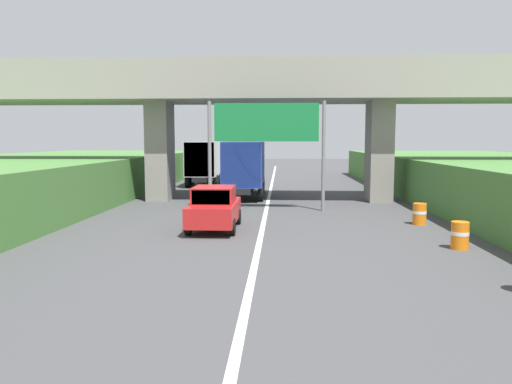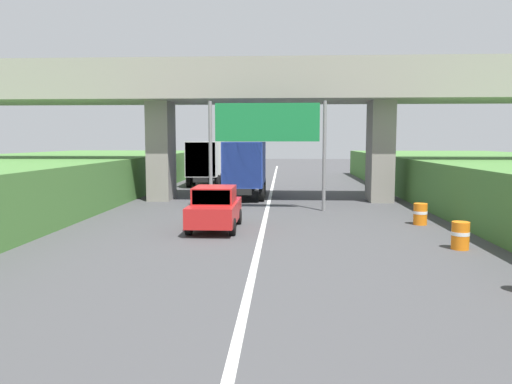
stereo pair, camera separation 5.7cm
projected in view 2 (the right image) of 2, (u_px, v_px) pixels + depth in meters
lane_centre_stripe at (265, 217)px, 23.00m from camera, size 0.20×92.07×0.01m
overpass_bridge at (270, 97)px, 28.85m from camera, size 40.00×4.80×7.97m
overhead_highway_sign at (267, 130)px, 24.77m from camera, size 5.88×0.18×5.47m
truck_black at (207, 161)px, 39.61m from camera, size 2.44×7.30×3.44m
truck_blue at (246, 166)px, 31.05m from camera, size 2.44×7.30×3.44m
car_red at (215, 208)px, 19.70m from camera, size 1.86×4.10×1.72m
construction_barrel_3 at (460, 235)px, 16.12m from camera, size 0.57×0.57×0.90m
construction_barrel_4 at (420, 214)px, 20.85m from camera, size 0.57×0.57×0.90m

